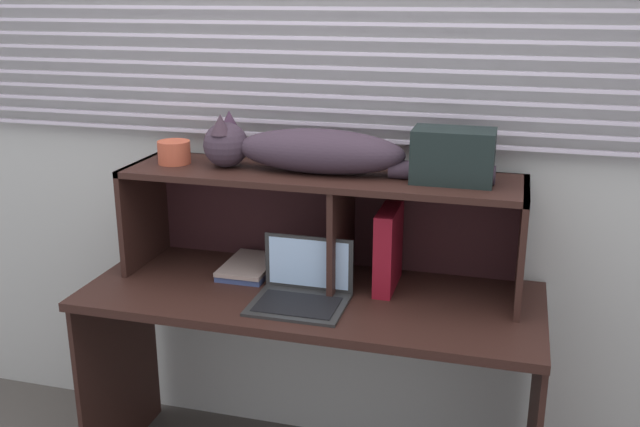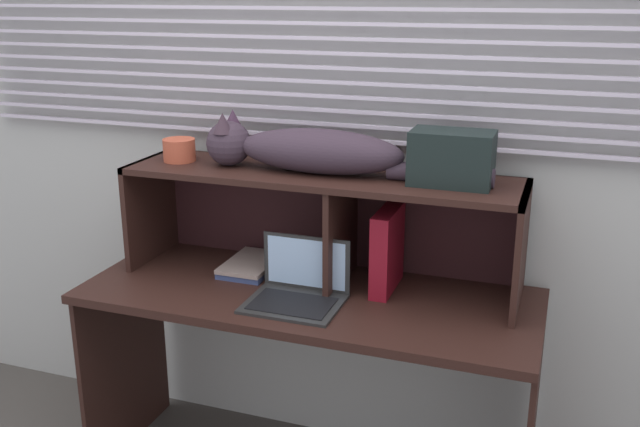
{
  "view_description": "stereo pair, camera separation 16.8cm",
  "coord_description": "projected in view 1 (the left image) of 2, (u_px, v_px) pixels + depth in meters",
  "views": [
    {
      "loc": [
        0.62,
        -1.94,
        1.74
      ],
      "look_at": [
        0.0,
        0.33,
        1.0
      ],
      "focal_mm": 40.51,
      "sensor_mm": 36.0,
      "label": 1
    },
    {
      "loc": [
        0.78,
        -1.89,
        1.74
      ],
      "look_at": [
        0.0,
        0.33,
        1.0
      ],
      "focal_mm": 40.51,
      "sensor_mm": 36.0,
      "label": 2
    }
  ],
  "objects": [
    {
      "name": "back_panel_with_blinds",
      "position": [
        336.0,
        127.0,
        2.59
      ],
      "size": [
        4.4,
        0.08,
        2.5
      ],
      "color": "#B8B9B4",
      "rests_on": "ground"
    },
    {
      "name": "desk",
      "position": [
        311.0,
        331.0,
        2.47
      ],
      "size": [
        1.53,
        0.6,
        0.76
      ],
      "color": "black",
      "rests_on": "ground"
    },
    {
      "name": "hutch_shelf_unit",
      "position": [
        325.0,
        202.0,
        2.48
      ],
      "size": [
        1.36,
        0.34,
        0.38
      ],
      "color": "black",
      "rests_on": "desk"
    },
    {
      "name": "cat",
      "position": [
        306.0,
        150.0,
        2.41
      ],
      "size": [
        0.99,
        0.18,
        0.19
      ],
      "color": "#392B38",
      "rests_on": "hutch_shelf_unit"
    },
    {
      "name": "laptop",
      "position": [
        302.0,
        291.0,
        2.34
      ],
      "size": [
        0.3,
        0.25,
        0.2
      ],
      "color": "#292929",
      "rests_on": "desk"
    },
    {
      "name": "binder_upright",
      "position": [
        388.0,
        248.0,
        2.43
      ],
      "size": [
        0.06,
        0.24,
        0.28
      ],
      "primitive_type": "cube",
      "color": "maroon",
      "rests_on": "desk"
    },
    {
      "name": "book_stack",
      "position": [
        249.0,
        267.0,
        2.6
      ],
      "size": [
        0.17,
        0.26,
        0.04
      ],
      "color": "#3A497D",
      "rests_on": "desk"
    },
    {
      "name": "small_basket",
      "position": [
        174.0,
        152.0,
        2.54
      ],
      "size": [
        0.11,
        0.11,
        0.08
      ],
      "primitive_type": "cylinder",
      "color": "#BD5035",
      "rests_on": "hutch_shelf_unit"
    },
    {
      "name": "storage_box",
      "position": [
        453.0,
        156.0,
        2.28
      ],
      "size": [
        0.26,
        0.15,
        0.17
      ],
      "primitive_type": "cube",
      "color": "black",
      "rests_on": "hutch_shelf_unit"
    }
  ]
}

